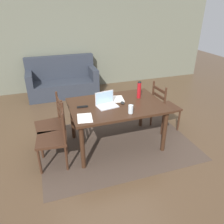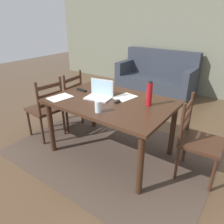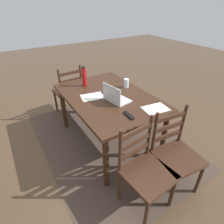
% 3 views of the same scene
% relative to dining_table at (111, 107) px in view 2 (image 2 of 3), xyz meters
% --- Properties ---
extents(ground_plane, '(14.00, 14.00, 0.00)m').
position_rel_dining_table_xyz_m(ground_plane, '(0.00, 0.00, -0.68)').
color(ground_plane, brown).
extents(area_rug, '(2.61, 1.89, 0.01)m').
position_rel_dining_table_xyz_m(area_rug, '(0.00, 0.00, -0.68)').
color(area_rug, '#47382D').
rests_on(area_rug, ground).
extents(wall_back, '(8.00, 0.12, 2.70)m').
position_rel_dining_table_xyz_m(wall_back, '(0.00, 3.15, 0.67)').
color(wall_back, '#6B6D5B').
rests_on(wall_back, ground).
extents(dining_table, '(1.53, 1.04, 0.77)m').
position_rel_dining_table_xyz_m(dining_table, '(0.00, 0.00, 0.00)').
color(dining_table, '#382114').
rests_on(dining_table, ground).
extents(chair_right_far, '(0.47, 0.47, 0.95)m').
position_rel_dining_table_xyz_m(chair_right_far, '(1.05, 0.20, -0.22)').
color(chair_right_far, '#3D2316').
rests_on(chair_right_far, ground).
extents(chair_left_far, '(0.48, 0.48, 0.95)m').
position_rel_dining_table_xyz_m(chair_left_far, '(-1.05, 0.21, -0.22)').
color(chair_left_far, '#3D2316').
rests_on(chair_left_far, ground).
extents(chair_left_near, '(0.49, 0.49, 0.95)m').
position_rel_dining_table_xyz_m(chair_left_near, '(-1.05, -0.21, -0.22)').
color(chair_left_near, '#3D2316').
rests_on(chair_left_near, ground).
extents(couch, '(1.80, 0.80, 1.00)m').
position_rel_dining_table_xyz_m(couch, '(-0.59, 2.67, -0.33)').
color(couch, '#2D333D').
rests_on(couch, ground).
extents(laptop, '(0.35, 0.27, 0.23)m').
position_rel_dining_table_xyz_m(laptop, '(-0.18, 0.00, 0.15)').
color(laptop, silver).
rests_on(laptop, dining_table).
extents(water_bottle, '(0.07, 0.07, 0.30)m').
position_rel_dining_table_xyz_m(water_bottle, '(0.45, 0.13, 0.25)').
color(water_bottle, '#A81419').
rests_on(water_bottle, dining_table).
extents(drinking_glass, '(0.07, 0.07, 0.13)m').
position_rel_dining_table_xyz_m(drinking_glass, '(0.09, -0.37, 0.16)').
color(drinking_glass, silver).
rests_on(drinking_glass, dining_table).
extents(computer_mouse, '(0.07, 0.11, 0.03)m').
position_rel_dining_table_xyz_m(computer_mouse, '(0.10, -0.01, 0.11)').
color(computer_mouse, black).
rests_on(computer_mouse, dining_table).
extents(tv_remote, '(0.17, 0.06, 0.02)m').
position_rel_dining_table_xyz_m(tv_remote, '(-0.55, 0.06, 0.10)').
color(tv_remote, black).
rests_on(tv_remote, dining_table).
extents(paper_stack_left, '(0.26, 0.33, 0.00)m').
position_rel_dining_table_xyz_m(paper_stack_left, '(0.08, 0.19, 0.09)').
color(paper_stack_left, white).
rests_on(paper_stack_left, dining_table).
extents(paper_stack_right, '(0.25, 0.32, 0.00)m').
position_rel_dining_table_xyz_m(paper_stack_right, '(-0.60, -0.30, 0.09)').
color(paper_stack_right, white).
rests_on(paper_stack_right, dining_table).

